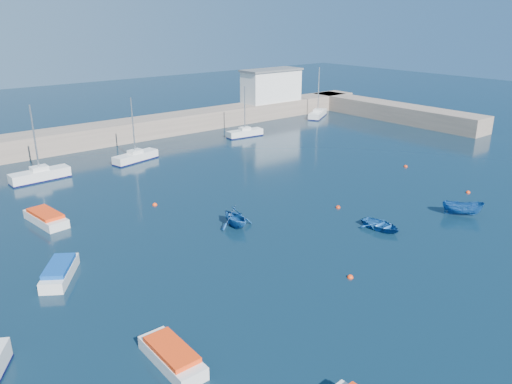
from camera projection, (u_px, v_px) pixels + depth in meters
ground at (381, 277)px, 32.87m from camera, size 220.00×220.00×0.00m
back_wall at (100, 135)px, 66.06m from camera, size 96.00×4.50×2.60m
right_arm at (391, 111)px, 81.95m from camera, size 4.50×32.00×2.60m
harbor_office at (271, 86)px, 82.59m from camera, size 10.00×4.00×5.00m
sailboat_5 at (40, 175)px, 51.76m from camera, size 5.98×1.92×7.90m
sailboat_6 at (136, 157)px, 58.57m from camera, size 5.87×2.88×7.49m
sailboat_7 at (245, 133)px, 70.37m from camera, size 5.40×1.99×7.04m
sailboat_8 at (318, 114)px, 83.77m from camera, size 6.30×4.79×8.23m
motorboat_0 at (172, 356)px, 24.58m from camera, size 1.51×4.32×0.97m
motorboat_1 at (60, 272)px, 32.55m from camera, size 3.61×4.37×1.05m
motorboat_2 at (46, 218)px, 41.24m from camera, size 2.32×5.04×1.00m
dinghy_center at (381, 225)px, 40.04m from camera, size 2.56×3.49×0.70m
dinghy_left at (235, 217)px, 40.42m from camera, size 3.01×3.41×1.69m
dinghy_right at (463, 208)px, 42.72m from camera, size 3.02×3.44×1.29m
buoy_0 at (350, 278)px, 32.78m from camera, size 0.42×0.42×0.42m
buoy_1 at (338, 208)px, 44.63m from camera, size 0.44×0.44×0.44m
buoy_2 at (468, 193)px, 48.39m from camera, size 0.42×0.42×0.42m
buoy_3 at (155, 205)px, 45.24m from camera, size 0.44×0.44×0.44m
buoy_4 at (406, 167)px, 56.62m from camera, size 0.46×0.46×0.46m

